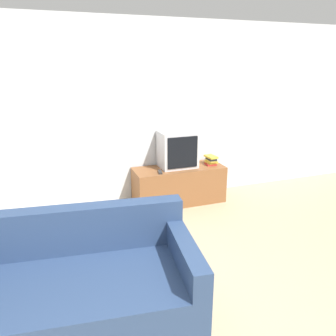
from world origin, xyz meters
TOP-DOWN VIEW (x-y plane):
  - wall_back at (0.00, 3.03)m, footprint 9.00×0.06m
  - tv_stand at (0.84, 2.73)m, footprint 1.33×0.50m
  - television at (0.84, 2.78)m, footprint 0.53×0.40m
  - couch at (-0.83, 0.70)m, footprint 1.96×1.16m
  - book_stack at (1.35, 2.70)m, footprint 0.17×0.22m
  - remote_on_stand at (0.51, 2.59)m, footprint 0.08×0.15m

SIDE VIEW (x-z plane):
  - tv_stand at x=0.84m, z-range 0.00..0.54m
  - couch at x=-0.83m, z-range -0.14..0.74m
  - remote_on_stand at x=0.51m, z-range 0.54..0.57m
  - book_stack at x=1.35m, z-range 0.55..0.68m
  - television at x=0.84m, z-range 0.54..1.07m
  - wall_back at x=0.00m, z-range 0.00..2.60m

